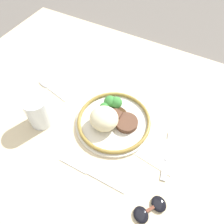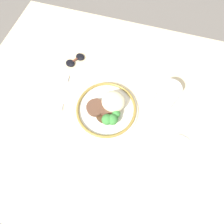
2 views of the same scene
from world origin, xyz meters
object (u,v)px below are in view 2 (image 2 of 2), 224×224
object	(u,v)px
plate	(108,108)
fork	(65,89)
juice_glass	(167,96)
knife	(115,72)
sunglasses	(75,60)
spoon	(179,136)

from	to	relation	value
plate	fork	bearing A→B (deg)	168.21
juice_glass	knife	size ratio (longest dim) A/B	0.51
plate	juice_glass	distance (m)	0.24
fork	juice_glass	bearing A→B (deg)	-94.65
plate	sunglasses	world-z (taller)	plate
fork	knife	distance (m)	0.24
knife	spoon	world-z (taller)	spoon
plate	knife	xyz separation A→B (m)	(-0.03, 0.19, -0.02)
fork	spoon	size ratio (longest dim) A/B	1.10
spoon	plate	bearing A→B (deg)	-171.94
spoon	sunglasses	size ratio (longest dim) A/B	1.45
spoon	sunglasses	bearing A→B (deg)	169.52
juice_glass	knife	distance (m)	0.26
juice_glass	sunglasses	bearing A→B (deg)	168.16
spoon	sunglasses	distance (m)	0.57
fork	spoon	xyz separation A→B (m)	(0.51, -0.07, -0.00)
plate	juice_glass	xyz separation A→B (m)	(0.21, 0.11, 0.03)
knife	sunglasses	bearing A→B (deg)	177.59
plate	sunglasses	size ratio (longest dim) A/B	2.51
plate	sunglasses	bearing A→B (deg)	138.15
sunglasses	fork	bearing A→B (deg)	-52.10
fork	spoon	distance (m)	0.51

